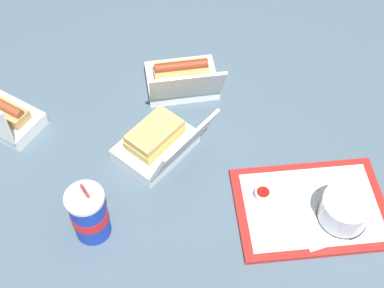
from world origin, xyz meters
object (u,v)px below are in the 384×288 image
at_px(food_tray, 311,208).
at_px(soda_cup_left, 89,214).
at_px(plastic_fork, 298,186).
at_px(clamshell_hotdog_right, 182,79).
at_px(clamshell_hotdog_back, 3,116).
at_px(clamshell_sandwich_center, 158,142).
at_px(ketchup_cup, 263,194).
at_px(cake_container, 345,210).

distance_m(food_tray, soda_cup_left, 0.54).
bearing_deg(plastic_fork, clamshell_hotdog_right, 139.15).
bearing_deg(clamshell_hotdog_back, soda_cup_left, -64.28).
relative_size(clamshell_sandwich_center, clamshell_hotdog_back, 1.27).
xyz_separation_m(food_tray, soda_cup_left, (-0.53, 0.08, 0.07)).
relative_size(food_tray, clamshell_sandwich_center, 1.44).
relative_size(food_tray, clamshell_hotdog_back, 1.84).
xyz_separation_m(plastic_fork, soda_cup_left, (-0.52, 0.02, 0.06)).
height_order(ketchup_cup, plastic_fork, ketchup_cup).
bearing_deg(clamshell_hotdog_back, clamshell_hotdog_right, 1.31).
bearing_deg(soda_cup_left, clamshell_hotdog_right, 51.11).
bearing_deg(clamshell_hotdog_right, cake_container, -63.12).
bearing_deg(clamshell_hotdog_back, food_tray, -33.02).
height_order(cake_container, clamshell_hotdog_back, clamshell_hotdog_back).
bearing_deg(plastic_fork, ketchup_cup, -152.37).
height_order(food_tray, clamshell_hotdog_back, clamshell_hotdog_back).
bearing_deg(cake_container, clamshell_hotdog_back, 146.41).
xyz_separation_m(clamshell_sandwich_center, soda_cup_left, (-0.20, -0.19, 0.03)).
distance_m(cake_container, clamshell_hotdog_back, 0.92).
distance_m(clamshell_sandwich_center, soda_cup_left, 0.28).
distance_m(food_tray, ketchup_cup, 0.12).
height_order(cake_container, ketchup_cup, cake_container).
relative_size(food_tray, ketchup_cup, 10.14).
bearing_deg(cake_container, plastic_fork, 121.18).
xyz_separation_m(ketchup_cup, plastic_fork, (0.10, 0.01, -0.01)).
distance_m(plastic_fork, soda_cup_left, 0.52).
bearing_deg(ketchup_cup, clamshell_hotdog_right, 103.31).
distance_m(food_tray, clamshell_sandwich_center, 0.42).
height_order(food_tray, cake_container, cake_container).
bearing_deg(clamshell_sandwich_center, plastic_fork, -32.74).
height_order(plastic_fork, clamshell_hotdog_back, clamshell_hotdog_back).
xyz_separation_m(plastic_fork, clamshell_hotdog_back, (-0.70, 0.40, 0.02)).
bearing_deg(clamshell_sandwich_center, food_tray, -39.26).
bearing_deg(ketchup_cup, soda_cup_left, 176.91).
height_order(clamshell_sandwich_center, soda_cup_left, soda_cup_left).
bearing_deg(plastic_fork, soda_cup_left, -158.22).
xyz_separation_m(ketchup_cup, soda_cup_left, (-0.42, 0.02, 0.05)).
height_order(cake_container, soda_cup_left, soda_cup_left).
relative_size(ketchup_cup, clamshell_hotdog_back, 0.18).
height_order(food_tray, soda_cup_left, soda_cup_left).
bearing_deg(soda_cup_left, clamshell_hotdog_back, 115.72).
relative_size(ketchup_cup, clamshell_sandwich_center, 0.14).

